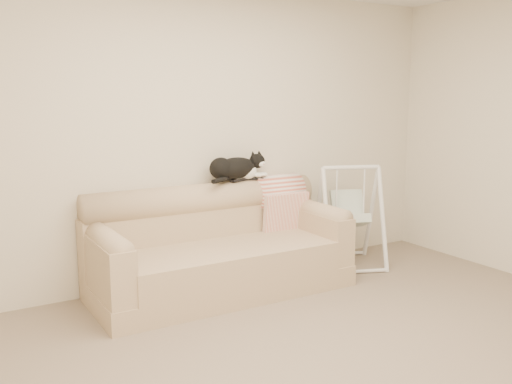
% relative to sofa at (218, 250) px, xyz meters
% --- Properties ---
extents(ground_plane, '(5.00, 5.00, 0.00)m').
position_rel_sofa_xyz_m(ground_plane, '(0.09, -1.62, -0.35)').
color(ground_plane, '#796A58').
rests_on(ground_plane, ground).
extents(room_shell, '(5.04, 4.04, 2.60)m').
position_rel_sofa_xyz_m(room_shell, '(0.09, -1.62, 1.18)').
color(room_shell, beige).
rests_on(room_shell, ground).
extents(sofa, '(2.20, 0.93, 0.90)m').
position_rel_sofa_xyz_m(sofa, '(0.00, 0.00, 0.00)').
color(sofa, tan).
rests_on(sofa, ground).
extents(remote_a, '(0.19, 0.10, 0.03)m').
position_rel_sofa_xyz_m(remote_a, '(0.34, 0.23, 0.56)').
color(remote_a, black).
rests_on(remote_a, sofa).
extents(remote_b, '(0.18, 0.10, 0.02)m').
position_rel_sofa_xyz_m(remote_b, '(0.50, 0.23, 0.56)').
color(remote_b, black).
rests_on(remote_b, sofa).
extents(tuxedo_cat, '(0.65, 0.35, 0.26)m').
position_rel_sofa_xyz_m(tuxedo_cat, '(0.31, 0.24, 0.67)').
color(tuxedo_cat, black).
rests_on(tuxedo_cat, sofa).
extents(throw_blanket, '(0.47, 0.38, 0.58)m').
position_rel_sofa_xyz_m(throw_blanket, '(0.76, 0.23, 0.37)').
color(throw_blanket, '#CE5C45').
rests_on(throw_blanket, sofa).
extents(baby_swing, '(0.80, 0.82, 1.00)m').
position_rel_sofa_xyz_m(baby_swing, '(1.45, -0.01, 0.15)').
color(baby_swing, white).
rests_on(baby_swing, ground).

